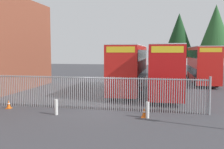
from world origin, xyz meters
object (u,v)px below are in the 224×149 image
double_decker_bus_behind_fence_right (202,63)px  bollard_center_front (148,110)px  traffic_cone_near_kerb (9,104)px  double_decker_bus_near_gate (166,68)px  traffic_cone_mid_forecourt (144,113)px  double_decker_bus_behind_fence_left (129,67)px  bollard_near_left (56,107)px

double_decker_bus_behind_fence_right → bollard_center_front: size_ratio=11.38×
traffic_cone_near_kerb → double_decker_bus_near_gate: bearing=35.8°
bollard_center_front → traffic_cone_near_kerb: bearing=175.5°
bollard_center_front → traffic_cone_mid_forecourt: (-0.19, 0.12, -0.19)m
double_decker_bus_near_gate → traffic_cone_mid_forecourt: (-1.31, -8.20, -2.13)m
double_decker_bus_near_gate → traffic_cone_mid_forecourt: double_decker_bus_near_gate is taller
bollard_center_front → double_decker_bus_near_gate: bearing=82.4°
double_decker_bus_behind_fence_left → bollard_center_front: size_ratio=11.38×
traffic_cone_near_kerb → bollard_near_left: bearing=-14.8°
double_decker_bus_near_gate → double_decker_bus_behind_fence_right: bearing=65.0°
double_decker_bus_near_gate → double_decker_bus_behind_fence_left: 3.51m
bollard_near_left → traffic_cone_near_kerb: bearing=165.2°
double_decker_bus_near_gate → double_decker_bus_behind_fence_left: size_ratio=1.00×
bollard_center_front → double_decker_bus_behind_fence_right: bearing=72.7°
bollard_near_left → traffic_cone_mid_forecourt: bearing=4.2°
double_decker_bus_near_gate → traffic_cone_near_kerb: (-10.51, -7.57, -2.13)m
bollard_near_left → double_decker_bus_near_gate: bearing=52.3°
double_decker_bus_behind_fence_right → bollard_near_left: bearing=-121.4°
bollard_center_front → traffic_cone_mid_forecourt: 0.29m
double_decker_bus_near_gate → traffic_cone_mid_forecourt: bearing=-99.1°
bollard_near_left → traffic_cone_mid_forecourt: bollard_near_left is taller
double_decker_bus_near_gate → double_decker_bus_behind_fence_left: bearing=162.6°
bollard_near_left → bollard_center_front: same height
bollard_near_left → traffic_cone_near_kerb: (-3.87, 1.02, -0.19)m
double_decker_bus_behind_fence_left → traffic_cone_near_kerb: bearing=-129.7°
double_decker_bus_behind_fence_right → double_decker_bus_behind_fence_left: bearing=-132.6°
bollard_near_left → bollard_center_front: size_ratio=1.00×
double_decker_bus_behind_fence_left → traffic_cone_mid_forecourt: (2.04, -9.25, -2.13)m
double_decker_bus_near_gate → double_decker_bus_behind_fence_left: same height
double_decker_bus_behind_fence_right → bollard_near_left: (-11.07, -18.10, -1.95)m
bollard_near_left → traffic_cone_mid_forecourt: (5.33, 0.39, -0.19)m
traffic_cone_mid_forecourt → bollard_center_front: bearing=-30.9°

